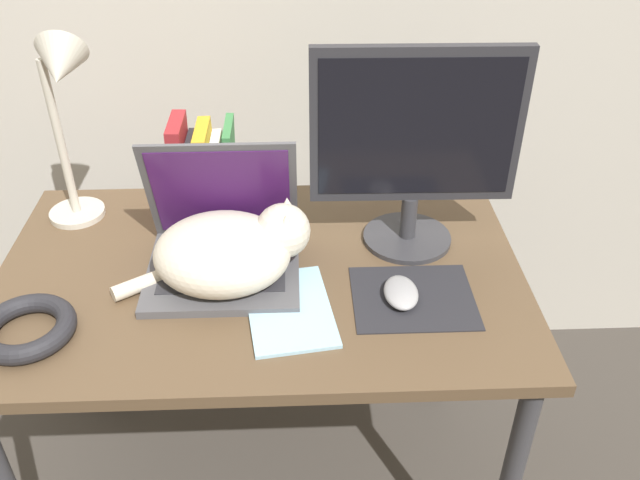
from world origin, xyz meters
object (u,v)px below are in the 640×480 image
at_px(notepad, 289,309).
at_px(book_row, 203,172).
at_px(desk_lamp, 63,100).
at_px(cat, 230,250).
at_px(external_monitor, 415,144).
at_px(laptop, 223,246).
at_px(computer_mouse, 401,293).
at_px(cable_coil, 26,328).

bearing_deg(notepad, book_row, 117.70).
xyz_separation_m(book_row, desk_lamp, (-0.28, -0.04, 0.20)).
relative_size(cat, external_monitor, 0.91).
height_order(external_monitor, desk_lamp, desk_lamp).
bearing_deg(laptop, notepad, -47.65).
bearing_deg(computer_mouse, laptop, 160.90).
xyz_separation_m(external_monitor, computer_mouse, (-0.04, -0.21, -0.23)).
xyz_separation_m(cat, cable_coil, (-0.38, -0.16, -0.06)).
relative_size(computer_mouse, desk_lamp, 0.24).
xyz_separation_m(cat, book_row, (-0.08, 0.28, 0.03)).
distance_m(book_row, cable_coil, 0.53).
distance_m(computer_mouse, desk_lamp, 0.82).
relative_size(cat, desk_lamp, 0.90).
distance_m(cat, cable_coil, 0.41).
distance_m(laptop, external_monitor, 0.46).
bearing_deg(laptop, cat, -67.70).
bearing_deg(cable_coil, external_monitor, 20.71).
distance_m(laptop, cat, 0.06).
distance_m(laptop, cable_coil, 0.41).
bearing_deg(desk_lamp, notepad, -35.97).
height_order(book_row, cable_coil, book_row).
distance_m(cable_coil, notepad, 0.50).
relative_size(cable_coil, notepad, 0.68).
distance_m(cat, computer_mouse, 0.36).
relative_size(laptop, cat, 0.78).
xyz_separation_m(computer_mouse, cable_coil, (-0.72, -0.08, 0.00)).
height_order(computer_mouse, desk_lamp, desk_lamp).
xyz_separation_m(computer_mouse, desk_lamp, (-0.70, 0.32, 0.29)).
xyz_separation_m(laptop, notepad, (0.14, -0.15, -0.05)).
relative_size(laptop, computer_mouse, 2.97).
bearing_deg(cable_coil, notepad, 6.01).
height_order(desk_lamp, cable_coil, desk_lamp).
bearing_deg(notepad, desk_lamp, 144.03).
bearing_deg(cat, external_monitor, 18.89).
height_order(computer_mouse, notepad, computer_mouse).
relative_size(laptop, notepad, 1.18).
bearing_deg(external_monitor, notepad, -138.63).
relative_size(external_monitor, desk_lamp, 0.99).
relative_size(cat, book_row, 1.71).
bearing_deg(book_row, cat, -73.83).
bearing_deg(laptop, book_row, 104.79).
height_order(laptop, cat, laptop).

